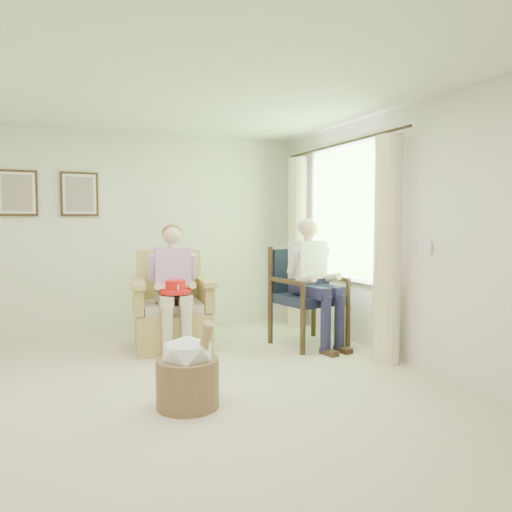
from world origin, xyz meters
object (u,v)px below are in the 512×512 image
at_px(wicker_armchair, 172,317).
at_px(person_dark, 313,272).
at_px(person_wicker, 174,278).
at_px(hatbox, 188,372).
at_px(wood_armchair, 305,292).
at_px(red_hat, 175,288).

height_order(wicker_armchair, person_dark, person_dark).
relative_size(person_wicker, person_dark, 0.96).
relative_size(wicker_armchair, person_dark, 0.76).
distance_m(person_wicker, person_dark, 1.57).
height_order(wicker_armchair, person_wicker, person_wicker).
xyz_separation_m(wicker_armchair, hatbox, (-0.32, -1.87, -0.07)).
bearing_deg(wood_armchair, red_hat, 167.44).
relative_size(person_wicker, hatbox, 1.92).
distance_m(wood_armchair, hatbox, 2.36).
bearing_deg(person_dark, hatbox, -154.97).
distance_m(wood_armchair, person_wicker, 1.54).
distance_m(wicker_armchair, wood_armchair, 1.58).
relative_size(wood_armchair, hatbox, 1.55).
height_order(person_dark, hatbox, person_dark).
xyz_separation_m(wicker_armchair, person_wicker, (0.00, -0.14, 0.46)).
bearing_deg(person_dark, wood_armchair, 79.91).
distance_m(wood_armchair, person_dark, 0.31).
distance_m(wicker_armchair, hatbox, 1.90).
distance_m(red_hat, hatbox, 1.62).
bearing_deg(red_hat, person_dark, -9.21).
relative_size(red_hat, hatbox, 0.47).
distance_m(wicker_armchair, red_hat, 0.51).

